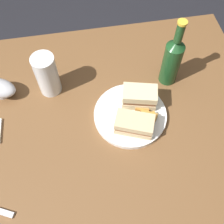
{
  "coord_description": "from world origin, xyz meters",
  "views": [
    {
      "loc": [
        0.02,
        0.46,
        1.58
      ],
      "look_at": [
        -0.06,
        0.01,
        0.8
      ],
      "focal_mm": 44.11,
      "sensor_mm": 36.0,
      "label": 1
    }
  ],
  "objects_px": {
    "plate": "(130,115)",
    "pint_glass": "(48,77)",
    "sandwich_half_right": "(139,97)",
    "cider_bottle": "(172,60)",
    "sandwich_half_left": "(134,124)"
  },
  "relations": [
    {
      "from": "plate",
      "to": "sandwich_half_left",
      "type": "bearing_deg",
      "value": 89.96
    },
    {
      "from": "sandwich_half_left",
      "to": "sandwich_half_right",
      "type": "xyz_separation_m",
      "value": [
        -0.04,
        -0.09,
        0.01
      ]
    },
    {
      "from": "pint_glass",
      "to": "sandwich_half_right",
      "type": "bearing_deg",
      "value": 157.71
    },
    {
      "from": "cider_bottle",
      "to": "pint_glass",
      "type": "bearing_deg",
      "value": -3.82
    },
    {
      "from": "plate",
      "to": "pint_glass",
      "type": "xyz_separation_m",
      "value": [
        0.25,
        -0.16,
        0.06
      ]
    },
    {
      "from": "cider_bottle",
      "to": "sandwich_half_right",
      "type": "bearing_deg",
      "value": 35.68
    },
    {
      "from": "plate",
      "to": "pint_glass",
      "type": "height_order",
      "value": "pint_glass"
    },
    {
      "from": "sandwich_half_right",
      "to": "cider_bottle",
      "type": "bearing_deg",
      "value": -144.32
    },
    {
      "from": "pint_glass",
      "to": "plate",
      "type": "bearing_deg",
      "value": 147.96
    },
    {
      "from": "sandwich_half_left",
      "to": "cider_bottle",
      "type": "xyz_separation_m",
      "value": [
        -0.16,
        -0.18,
        0.06
      ]
    },
    {
      "from": "sandwich_half_right",
      "to": "pint_glass",
      "type": "relative_size",
      "value": 0.78
    },
    {
      "from": "sandwich_half_left",
      "to": "sandwich_half_right",
      "type": "distance_m",
      "value": 0.1
    },
    {
      "from": "plate",
      "to": "sandwich_half_left",
      "type": "distance_m",
      "value": 0.06
    },
    {
      "from": "plate",
      "to": "sandwich_half_right",
      "type": "height_order",
      "value": "sandwich_half_right"
    },
    {
      "from": "plate",
      "to": "cider_bottle",
      "type": "bearing_deg",
      "value": -141.49
    }
  ]
}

